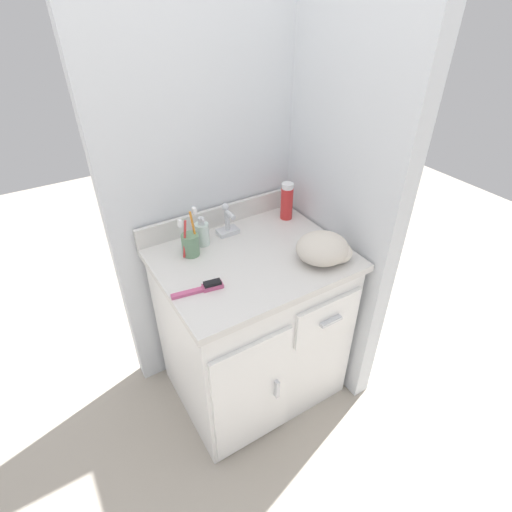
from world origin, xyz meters
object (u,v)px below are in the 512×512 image
at_px(hand_towel, 325,249).
at_px(soap_dispenser, 202,233).
at_px(hairbrush, 205,288).
at_px(shaving_cream_can, 287,201).
at_px(toothbrush_cup, 190,244).

bearing_deg(hand_towel, soap_dispenser, 135.77).
bearing_deg(hairbrush, shaving_cream_can, 35.84).
relative_size(toothbrush_cup, hairbrush, 1.08).
xyz_separation_m(toothbrush_cup, shaving_cream_can, (0.48, 0.04, 0.03)).
bearing_deg(shaving_cream_can, soap_dispenser, 179.66).
height_order(soap_dispenser, shaving_cream_can, shaving_cream_can).
height_order(hairbrush, hand_towel, hand_towel).
height_order(toothbrush_cup, soap_dispenser, toothbrush_cup).
distance_m(soap_dispenser, hand_towel, 0.49).
bearing_deg(shaving_cream_can, toothbrush_cup, -175.13).
bearing_deg(hairbrush, toothbrush_cup, 86.96).
bearing_deg(hairbrush, hand_towel, 0.28).
height_order(shaving_cream_can, hairbrush, shaving_cream_can).
bearing_deg(soap_dispenser, hairbrush, -114.19).
bearing_deg(soap_dispenser, shaving_cream_can, -0.34).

